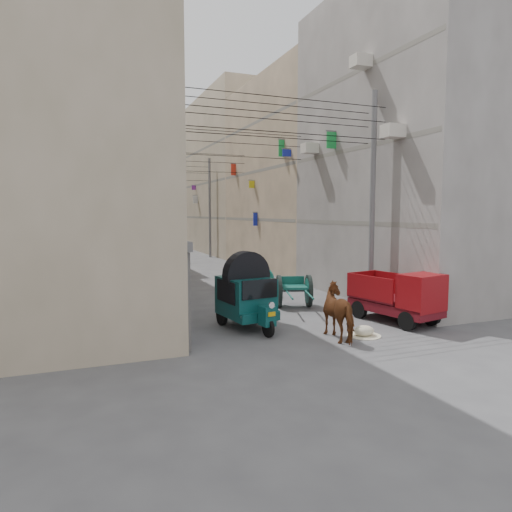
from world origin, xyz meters
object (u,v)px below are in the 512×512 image
horse (342,312)px  distant_car_white (155,254)px  distant_car_grey (170,248)px  second_cart (256,282)px  tonga_cart (294,290)px  distant_car_green (136,247)px  feed_sack (364,331)px  mini_truck (403,299)px  auto_rickshaw (247,293)px

horse → distant_car_white: horse is taller
horse → distant_car_grey: bearing=-88.6°
second_cart → tonga_cart: bearing=-85.9°
second_cart → horse: size_ratio=0.76×
tonga_cart → second_cart: bearing=119.0°
distant_car_green → horse: bearing=77.8°
second_cart → feed_sack: 7.25m
tonga_cart → mini_truck: (2.11, -3.75, 0.17)m
auto_rickshaw → horse: bearing=-54.0°
feed_sack → distant_car_grey: distant_car_grey is taller
second_cart → distant_car_white: 15.15m
tonga_cart → mini_truck: mini_truck is taller
horse → distant_car_grey: 28.81m
mini_truck → second_cart: 6.96m
second_cart → distant_car_grey: bearing=82.0°
tonga_cart → second_cart: size_ratio=2.06×
feed_sack → horse: (-0.76, 0.02, 0.63)m
auto_rickshaw → distant_car_grey: 26.74m
horse → distant_car_green: bearing=-83.8°
auto_rickshaw → second_cart: auto_rickshaw is taller
auto_rickshaw → distant_car_grey: auto_rickshaw is taller
horse → distant_car_green: 31.25m
second_cart → feed_sack: second_cart is taller
auto_rickshaw → mini_truck: size_ratio=0.83×
second_cart → horse: (-0.14, -7.19, 0.18)m
distant_car_grey → mini_truck: bearing=-70.7°
auto_rickshaw → mini_truck: (4.90, -1.46, -0.26)m
feed_sack → horse: size_ratio=0.33×
feed_sack → distant_car_grey: bearing=90.5°
auto_rickshaw → distant_car_green: size_ratio=0.72×
feed_sack → distant_car_green: bearing=95.2°
mini_truck → distant_car_white: (-4.63, 21.46, -0.20)m
feed_sack → distant_car_green: distant_car_green is taller
second_cart → auto_rickshaw: bearing=-121.5°
distant_car_white → distant_car_grey: (2.33, 6.60, -0.10)m
second_cart → horse: horse is taller
distant_car_white → distant_car_grey: bearing=-105.6°
second_cart → distant_car_grey: size_ratio=0.44×
mini_truck → feed_sack: bearing=-170.9°
mini_truck → distant_car_grey: 28.16m
tonga_cart → distant_car_grey: size_ratio=0.92×
distant_car_white → distant_car_grey: distant_car_white is taller
tonga_cart → feed_sack: 4.54m
distant_car_grey → distant_car_green: bearing=151.7°
mini_truck → horse: mini_truck is taller
auto_rickshaw → distant_car_green: 28.98m
auto_rickshaw → distant_car_green: auto_rickshaw is taller
feed_sack → tonga_cart: bearing=91.0°
mini_truck → horse: bearing=-176.6°
auto_rickshaw → mini_truck: bearing=-24.3°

